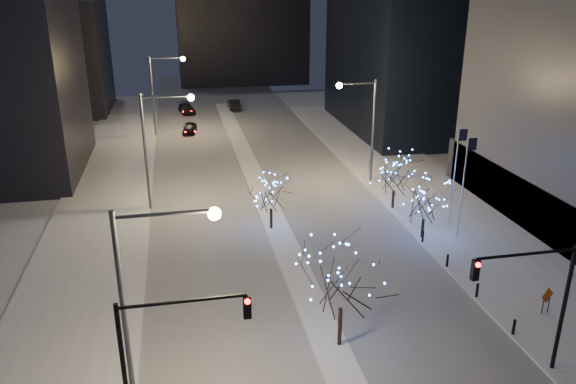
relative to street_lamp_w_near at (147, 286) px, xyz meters
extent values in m
cube|color=#9EA2AC|center=(8.94, 33.00, -6.49)|extent=(20.00, 130.00, 0.02)
cube|color=white|center=(8.94, 28.00, -6.42)|extent=(2.00, 80.00, 0.15)
cube|color=white|center=(23.94, 18.00, -6.42)|extent=(10.00, 90.00, 0.15)
cube|color=white|center=(-5.06, 18.00, -6.42)|extent=(8.00, 90.00, 0.15)
cube|color=black|center=(-17.06, 68.00, 1.50)|extent=(18.00, 16.00, 16.00)
cylinder|color=#595E66|center=(-1.06, 0.00, -1.50)|extent=(0.24, 0.24, 10.00)
cylinder|color=#595E66|center=(0.94, 0.00, 3.20)|extent=(4.00, 0.16, 0.16)
sphere|color=#FECD7F|center=(2.94, 0.00, 3.05)|extent=(0.56, 0.56, 0.56)
cylinder|color=#595E66|center=(-1.06, 25.00, -1.50)|extent=(0.24, 0.24, 10.00)
cylinder|color=#595E66|center=(0.94, 25.00, 3.20)|extent=(4.00, 0.16, 0.16)
sphere|color=#FECD7F|center=(2.94, 25.00, 3.05)|extent=(0.56, 0.56, 0.56)
cylinder|color=#595E66|center=(-1.06, 50.00, -1.50)|extent=(0.24, 0.24, 10.00)
cylinder|color=#595E66|center=(0.94, 50.00, 3.20)|extent=(4.00, 0.16, 0.16)
sphere|color=#FECD7F|center=(2.94, 50.00, 3.05)|extent=(0.56, 0.56, 0.56)
cylinder|color=#595E66|center=(19.94, 28.00, -1.50)|extent=(0.24, 0.24, 10.00)
cylinder|color=#595E66|center=(18.19, 28.00, 3.20)|extent=(3.50, 0.16, 0.16)
sphere|color=#FECD7F|center=(16.44, 28.00, 3.05)|extent=(0.56, 0.56, 0.56)
cylinder|color=black|center=(-1.06, -2.00, -3.00)|extent=(0.20, 0.20, 7.00)
cylinder|color=black|center=(1.44, -2.00, 0.30)|extent=(5.00, 0.14, 0.14)
cube|color=black|center=(3.94, -2.00, -0.25)|extent=(0.32, 0.28, 1.00)
sphere|color=#FF0C05|center=(3.94, -2.18, 0.10)|extent=(0.22, 0.22, 0.22)
cylinder|color=black|center=(19.44, -1.00, -3.00)|extent=(0.20, 0.20, 7.00)
cylinder|color=black|center=(16.94, -1.00, 0.30)|extent=(5.00, 0.14, 0.14)
cube|color=black|center=(14.44, -1.00, -0.25)|extent=(0.32, 0.28, 1.00)
sphere|color=#FF0C05|center=(14.44, -1.18, 0.10)|extent=(0.22, 0.22, 0.22)
cylinder|color=silver|center=(21.94, 14.00, -2.35)|extent=(0.10, 0.10, 8.00)
cube|color=black|center=(22.29, 14.00, 1.05)|extent=(0.70, 0.03, 0.90)
cylinder|color=silver|center=(22.54, 16.50, -2.35)|extent=(0.10, 0.10, 8.00)
cube|color=black|center=(22.89, 16.50, 1.05)|extent=(0.70, 0.03, 0.90)
cylinder|color=black|center=(19.14, 2.00, -5.90)|extent=(0.16, 0.16, 0.90)
cylinder|color=black|center=(19.14, 6.00, -5.90)|extent=(0.16, 0.16, 0.90)
cylinder|color=black|center=(19.14, 10.00, -5.90)|extent=(0.16, 0.16, 0.90)
cylinder|color=black|center=(19.14, 14.00, -5.90)|extent=(0.16, 0.16, 0.90)
imported|color=black|center=(3.25, 50.59, -5.82)|extent=(2.18, 4.17, 1.35)
imported|color=black|center=(10.44, 63.93, -5.73)|extent=(1.69, 4.71, 1.55)
imported|color=black|center=(3.25, 62.59, -5.81)|extent=(2.74, 5.04, 1.39)
cylinder|color=black|center=(9.44, 3.01, -5.23)|extent=(0.22, 0.22, 2.23)
cylinder|color=black|center=(8.44, 18.69, -5.53)|extent=(0.22, 0.22, 1.64)
cylinder|color=black|center=(19.44, 14.78, -5.62)|extent=(0.22, 0.22, 1.46)
cylinder|color=black|center=(19.44, 20.86, -5.57)|extent=(0.22, 0.22, 1.56)
cylinder|color=black|center=(21.96, 3.54, -5.85)|extent=(0.05, 0.05, 1.01)
cylinder|color=black|center=(22.33, 3.54, -5.85)|extent=(0.05, 0.05, 1.01)
cube|color=#FA590D|center=(22.14, 3.54, -5.16)|extent=(0.99, 0.37, 1.04)
camera|label=1|loc=(1.71, -21.31, 11.94)|focal=35.00mm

